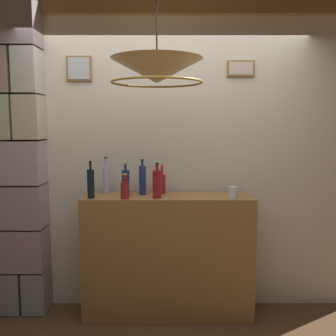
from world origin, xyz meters
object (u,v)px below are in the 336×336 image
object	(u,v)px
liquor_bottle_bourbon	(106,179)
liquor_bottle_amaro	(126,182)
liquor_bottle_mezcal	(157,184)
glass_tumbler_rocks	(233,192)
pendant_lamp	(157,72)
liquor_bottle_brandy	(142,180)
liquor_bottle_whiskey	(125,189)
liquor_bottle_rum	(91,183)
liquor_bottle_scotch	(162,183)

from	to	relation	value
liquor_bottle_bourbon	liquor_bottle_amaro	xyz separation A→B (m)	(0.19, -0.10, -0.01)
liquor_bottle_mezcal	glass_tumbler_rocks	world-z (taller)	liquor_bottle_mezcal
liquor_bottle_bourbon	pendant_lamp	xyz separation A→B (m)	(0.48, -0.77, 0.84)
liquor_bottle_brandy	liquor_bottle_mezcal	bearing A→B (deg)	-48.26
liquor_bottle_whiskey	liquor_bottle_mezcal	bearing A→B (deg)	6.06
liquor_bottle_amaro	pendant_lamp	distance (m)	1.12
liquor_bottle_bourbon	pendant_lamp	world-z (taller)	pendant_lamp
liquor_bottle_rum	glass_tumbler_rocks	xyz separation A→B (m)	(1.20, 0.00, -0.08)
liquor_bottle_scotch	glass_tumbler_rocks	size ratio (longest dim) A/B	2.74
liquor_bottle_bourbon	liquor_bottle_whiskey	world-z (taller)	liquor_bottle_bourbon
liquor_bottle_rum	pendant_lamp	distance (m)	1.15
liquor_bottle_rum	liquor_bottle_amaro	xyz separation A→B (m)	(0.28, 0.13, -0.01)
liquor_bottle_scotch	glass_tumbler_rocks	bearing A→B (deg)	-18.40
liquor_bottle_amaro	liquor_bottle_whiskey	bearing A→B (deg)	-85.77
glass_tumbler_rocks	liquor_bottle_bourbon	bearing A→B (deg)	168.15
liquor_bottle_scotch	liquor_bottle_bourbon	distance (m)	0.51
glass_tumbler_rocks	pendant_lamp	xyz separation A→B (m)	(-0.62, -0.54, 0.92)
liquor_bottle_rum	liquor_bottle_scotch	bearing A→B (deg)	18.73
liquor_bottle_bourbon	glass_tumbler_rocks	bearing A→B (deg)	-11.85
liquor_bottle_bourbon	liquor_bottle_brandy	world-z (taller)	liquor_bottle_bourbon
liquor_bottle_brandy	liquor_bottle_whiskey	bearing A→B (deg)	-127.19
liquor_bottle_scotch	liquor_bottle_brandy	xyz separation A→B (m)	(-0.17, -0.04, 0.04)
glass_tumbler_rocks	pendant_lamp	distance (m)	1.23
liquor_bottle_scotch	pendant_lamp	world-z (taller)	pendant_lamp
glass_tumbler_rocks	liquor_bottle_amaro	bearing A→B (deg)	171.84
liquor_bottle_mezcal	liquor_bottle_brandy	distance (m)	0.20
liquor_bottle_mezcal	liquor_bottle_scotch	bearing A→B (deg)	79.05
liquor_bottle_scotch	liquor_bottle_amaro	bearing A→B (deg)	-167.88
liquor_bottle_brandy	glass_tumbler_rocks	world-z (taller)	liquor_bottle_brandy
liquor_bottle_brandy	liquor_bottle_bourbon	bearing A→B (deg)	167.20
liquor_bottle_bourbon	liquor_bottle_rum	bearing A→B (deg)	-111.25
liquor_bottle_mezcal	liquor_bottle_amaro	bearing A→B (deg)	155.92
liquor_bottle_mezcal	pendant_lamp	bearing A→B (deg)	-88.27
liquor_bottle_amaro	liquor_bottle_whiskey	world-z (taller)	liquor_bottle_amaro
liquor_bottle_mezcal	liquor_bottle_bourbon	bearing A→B (deg)	154.21
liquor_bottle_whiskey	glass_tumbler_rocks	distance (m)	0.91
liquor_bottle_scotch	liquor_bottle_brandy	size ratio (longest dim) A/B	0.86
liquor_bottle_rum	glass_tumbler_rocks	distance (m)	1.20
liquor_bottle_bourbon	liquor_bottle_amaro	size ratio (longest dim) A/B	1.13
liquor_bottle_amaro	liquor_bottle_whiskey	distance (m)	0.16
pendant_lamp	liquor_bottle_scotch	bearing A→B (deg)	88.36
liquor_bottle_scotch	liquor_bottle_mezcal	xyz separation A→B (m)	(-0.04, -0.19, 0.03)
liquor_bottle_bourbon	liquor_bottle_brandy	size ratio (longest dim) A/B	1.04
liquor_bottle_scotch	liquor_bottle_whiskey	size ratio (longest dim) A/B	1.27
liquor_bottle_amaro	liquor_bottle_scotch	bearing A→B (deg)	12.12
liquor_bottle_rum	liquor_bottle_amaro	world-z (taller)	liquor_bottle_rum
glass_tumbler_rocks	pendant_lamp	world-z (taller)	pendant_lamp
liquor_bottle_scotch	pendant_lamp	distance (m)	1.14
liquor_bottle_scotch	glass_tumbler_rocks	world-z (taller)	liquor_bottle_scotch
liquor_bottle_brandy	pendant_lamp	size ratio (longest dim) A/B	0.50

